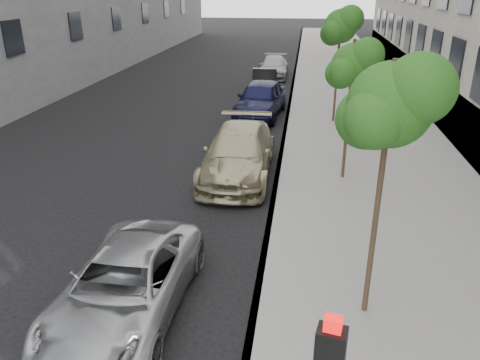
% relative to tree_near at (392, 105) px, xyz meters
% --- Properties ---
extents(ground, '(160.00, 160.00, 0.00)m').
position_rel_tree_near_xyz_m(ground, '(-3.23, -1.50, -4.02)').
color(ground, black).
rests_on(ground, ground).
extents(sidewalk, '(6.40, 72.00, 0.14)m').
position_rel_tree_near_xyz_m(sidewalk, '(1.07, 22.50, -3.95)').
color(sidewalk, gray).
rests_on(sidewalk, ground).
extents(curb, '(0.15, 72.00, 0.14)m').
position_rel_tree_near_xyz_m(curb, '(-2.05, 22.50, -3.95)').
color(curb, '#9E9B93').
rests_on(curb, ground).
extents(tree_near, '(1.69, 1.49, 4.72)m').
position_rel_tree_near_xyz_m(tree_near, '(0.00, 0.00, 0.00)').
color(tree_near, '#38281C').
rests_on(tree_near, sidewalk).
extents(tree_mid, '(1.58, 1.38, 4.24)m').
position_rel_tree_near_xyz_m(tree_mid, '(-0.00, 6.50, -0.42)').
color(tree_mid, '#38281C').
rests_on(tree_mid, sidewalk).
extents(tree_far, '(1.70, 1.50, 4.81)m').
position_rel_tree_near_xyz_m(tree_far, '(0.00, 13.00, 0.09)').
color(tree_far, '#38281C').
rests_on(tree_far, sidewalk).
extents(minivan, '(2.18, 4.52, 1.24)m').
position_rel_tree_near_xyz_m(minivan, '(-4.41, -0.53, -3.40)').
color(minivan, '#A4A6A8').
rests_on(minivan, ground).
extents(suv, '(2.20, 5.25, 1.51)m').
position_rel_tree_near_xyz_m(suv, '(-3.33, 6.56, -3.26)').
color(suv, tan).
rests_on(suv, ground).
extents(sedan_blue, '(2.38, 4.91, 1.62)m').
position_rel_tree_near_xyz_m(sedan_blue, '(-3.33, 13.88, -3.21)').
color(sedan_blue, '#0F1134').
rests_on(sedan_blue, ground).
extents(sedan_black, '(1.74, 3.98, 1.27)m').
position_rel_tree_near_xyz_m(sedan_black, '(-3.59, 18.89, -3.38)').
color(sedan_black, black).
rests_on(sedan_black, ground).
extents(sedan_rear, '(1.86, 4.48, 1.30)m').
position_rel_tree_near_xyz_m(sedan_rear, '(-3.42, 23.65, -3.37)').
color(sedan_rear, '#97989E').
rests_on(sedan_rear, ground).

